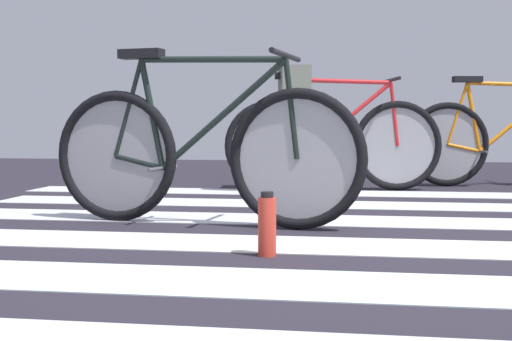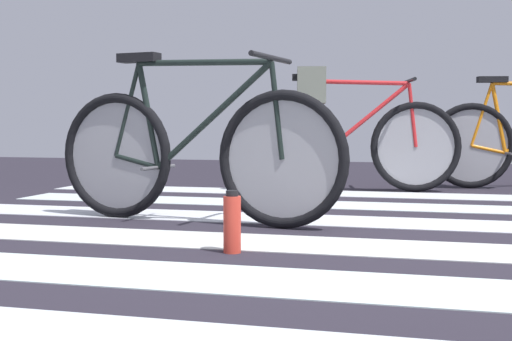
% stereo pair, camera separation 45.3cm
% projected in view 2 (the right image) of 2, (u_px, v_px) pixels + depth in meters
% --- Properties ---
extents(ground, '(18.00, 14.00, 0.02)m').
position_uv_depth(ground, '(335.00, 255.00, 2.90)').
color(ground, '#24212B').
extents(crosswalk_markings, '(5.45, 5.74, 0.00)m').
position_uv_depth(crosswalk_markings, '(324.00, 262.00, 2.70)').
color(crosswalk_markings, silver).
rests_on(crosswalk_markings, ground).
extents(bicycle_1_of_3, '(1.72, 0.53, 0.93)m').
position_uv_depth(bicycle_1_of_3, '(194.00, 152.00, 3.75)').
color(bicycle_1_of_3, black).
rests_on(bicycle_1_of_3, ground).
extents(bicycle_2_of_3, '(1.71, 0.56, 0.93)m').
position_uv_depth(bicycle_2_of_3, '(351.00, 143.00, 5.49)').
color(bicycle_2_of_3, black).
rests_on(bicycle_2_of_3, ground).
extents(cyclist_2_of_3, '(0.38, 0.45, 0.98)m').
position_uv_depth(cyclist_2_of_3, '(312.00, 112.00, 5.48)').
color(cyclist_2_of_3, beige).
rests_on(cyclist_2_of_3, ground).
extents(water_bottle, '(0.07, 0.07, 0.26)m').
position_uv_depth(water_bottle, '(232.00, 223.00, 2.89)').
color(water_bottle, red).
rests_on(water_bottle, ground).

